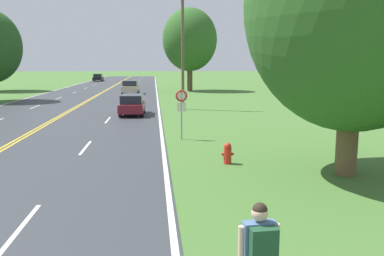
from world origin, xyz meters
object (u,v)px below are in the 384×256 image
(tree_far_back, at_px, (190,40))
(car_champagne_suv_approaching, at_px, (131,87))
(tree_left_verge, at_px, (355,5))
(car_maroon_hatchback_nearest, at_px, (132,104))
(fire_hydrant, at_px, (228,153))
(hitchhiker_person, at_px, (260,251))
(traffic_sign, at_px, (181,102))
(car_black_sedan_mid_near, at_px, (98,77))

(tree_far_back, xyz_separation_m, car_champagne_suv_approaching, (-7.79, -5.43, -6.01))
(tree_left_verge, relative_size, car_maroon_hatchback_nearest, 2.35)
(fire_hydrant, bearing_deg, car_champagne_suv_approaching, 98.80)
(hitchhiker_person, distance_m, tree_far_back, 51.12)
(tree_left_verge, xyz_separation_m, car_champagne_suv_approaching, (-9.26, 37.69, -4.66))
(traffic_sign, distance_m, tree_far_back, 36.72)
(car_black_sedan_mid_near, bearing_deg, tree_left_verge, -167.31)
(car_maroon_hatchback_nearest, relative_size, car_black_sedan_mid_near, 0.85)
(traffic_sign, xyz_separation_m, tree_far_back, (3.62, 36.19, 5.05))
(tree_far_back, distance_m, car_champagne_suv_approaching, 11.24)
(tree_left_verge, xyz_separation_m, car_black_sedan_mid_near, (-18.22, 75.76, -4.75))
(car_champagne_suv_approaching, relative_size, car_black_sedan_mid_near, 0.88)
(fire_hydrant, xyz_separation_m, tree_left_verge, (3.71, -1.84, 5.15))
(hitchhiker_person, xyz_separation_m, fire_hydrant, (1.26, 9.39, -0.70))
(fire_hydrant, height_order, tree_far_back, tree_far_back)
(traffic_sign, height_order, car_maroon_hatchback_nearest, traffic_sign)
(tree_far_back, relative_size, car_maroon_hatchback_nearest, 2.72)
(hitchhiker_person, xyz_separation_m, car_champagne_suv_approaching, (-4.29, 45.23, -0.21))
(car_champagne_suv_approaching, height_order, car_black_sedan_mid_near, car_champagne_suv_approaching)
(car_maroon_hatchback_nearest, bearing_deg, car_black_sedan_mid_near, -168.62)
(traffic_sign, height_order, car_champagne_suv_approaching, traffic_sign)
(traffic_sign, bearing_deg, hitchhiker_person, -89.54)
(tree_left_verge, bearing_deg, car_maroon_hatchback_nearest, 115.25)
(car_maroon_hatchback_nearest, bearing_deg, tree_far_back, 167.51)
(traffic_sign, distance_m, tree_left_verge, 9.36)
(car_maroon_hatchback_nearest, distance_m, car_champagne_suv_approaching, 20.77)
(hitchhiker_person, relative_size, traffic_sign, 0.73)
(tree_far_back, distance_m, car_black_sedan_mid_near, 37.19)
(fire_hydrant, distance_m, tree_far_back, 41.85)
(hitchhiker_person, relative_size, fire_hydrant, 2.26)
(tree_far_back, bearing_deg, tree_left_verge, -88.05)
(fire_hydrant, distance_m, traffic_sign, 5.46)
(hitchhiker_person, height_order, car_champagne_suv_approaching, hitchhiker_person)
(hitchhiker_person, bearing_deg, fire_hydrant, -12.35)
(fire_hydrant, bearing_deg, tree_far_back, 86.90)
(fire_hydrant, relative_size, traffic_sign, 0.32)
(tree_left_verge, height_order, tree_far_back, tree_far_back)
(tree_left_verge, bearing_deg, fire_hydrant, 153.58)
(car_black_sedan_mid_near, bearing_deg, tree_far_back, -153.67)
(tree_far_back, xyz_separation_m, car_black_sedan_mid_near, (-16.75, 32.64, -6.10))
(hitchhiker_person, height_order, car_maroon_hatchback_nearest, hitchhiker_person)
(traffic_sign, relative_size, car_champagne_suv_approaching, 0.58)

